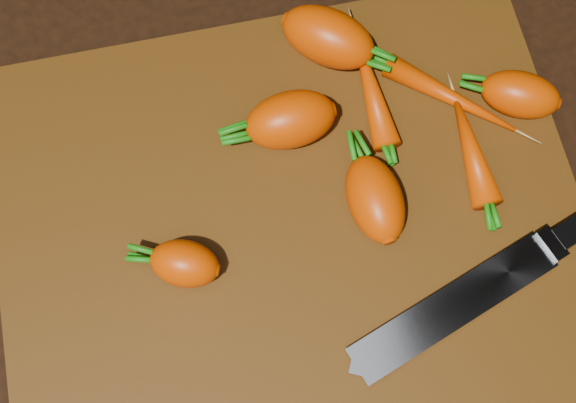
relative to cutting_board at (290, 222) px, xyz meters
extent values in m
cube|color=black|center=(0.00, 0.00, -0.01)|extent=(2.00, 2.00, 0.01)
cube|color=#5C350E|center=(0.00, 0.00, 0.00)|extent=(0.50, 0.40, 0.01)
ellipsoid|color=#E74300|center=(-0.09, -0.03, 0.03)|extent=(0.07, 0.06, 0.04)
ellipsoid|color=#E74300|center=(0.07, 0.15, 0.03)|extent=(0.10, 0.09, 0.05)
ellipsoid|color=#E74300|center=(0.07, 0.00, 0.03)|extent=(0.05, 0.08, 0.05)
ellipsoid|color=#E74300|center=(0.02, 0.08, 0.03)|extent=(0.08, 0.05, 0.05)
ellipsoid|color=#E74300|center=(0.22, 0.06, 0.03)|extent=(0.08, 0.07, 0.04)
ellipsoid|color=#E74300|center=(0.10, 0.10, 0.02)|extent=(0.03, 0.12, 0.02)
ellipsoid|color=#E74300|center=(0.16, 0.08, 0.02)|extent=(0.11, 0.10, 0.02)
ellipsoid|color=#E74300|center=(0.17, 0.03, 0.02)|extent=(0.03, 0.10, 0.03)
cube|color=gray|center=(0.02, -0.13, 0.01)|extent=(0.19, 0.09, 0.00)
cube|color=gray|center=(0.12, -0.10, 0.01)|extent=(0.02, 0.03, 0.01)
cube|color=black|center=(0.17, -0.08, 0.01)|extent=(0.11, 0.05, 0.02)
cylinder|color=#B2B2B7|center=(0.16, -0.09, 0.02)|extent=(0.01, 0.01, 0.00)
camera|label=1|loc=(-0.05, -0.21, 0.66)|focal=50.00mm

